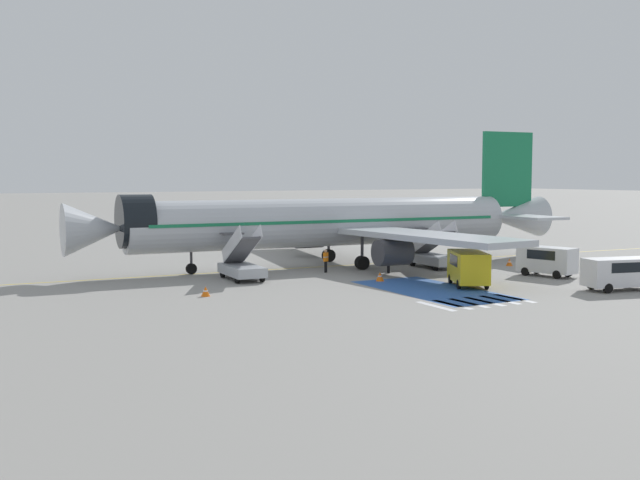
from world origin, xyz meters
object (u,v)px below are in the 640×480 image
at_px(traffic_cone_1, 509,262).
at_px(traffic_cone_2, 206,291).
at_px(service_van_2, 468,266).
at_px(fuel_tanker, 270,227).
at_px(boarding_stairs_aft, 433,256).
at_px(ground_crew_0, 326,259).
at_px(service_van_1, 619,271).
at_px(service_van_0, 547,259).
at_px(traffic_cone_0, 380,276).
at_px(boarding_stairs_forward, 242,266).
at_px(airliner, 335,222).
at_px(ground_crew_1, 389,260).

distance_m(traffic_cone_1, traffic_cone_2, 28.20).
bearing_deg(service_van_2, fuel_tanker, 111.98).
distance_m(boarding_stairs_aft, ground_crew_0, 9.40).
bearing_deg(service_van_1, traffic_cone_1, 0.43).
bearing_deg(service_van_1, fuel_tanker, 18.86).
relative_size(fuel_tanker, traffic_cone_1, 16.01).
relative_size(fuel_tanker, service_van_0, 2.18).
height_order(fuel_tanker, traffic_cone_0, fuel_tanker).
bearing_deg(service_van_0, boarding_stairs_forward, -39.52).
relative_size(airliner, traffic_cone_0, 65.64).
distance_m(airliner, ground_crew_0, 5.10).
bearing_deg(ground_crew_1, fuel_tanker, -4.24).
bearing_deg(service_van_0, boarding_stairs_aft, -78.36).
relative_size(service_van_0, service_van_2, 0.95).
distance_m(ground_crew_0, ground_crew_1, 4.90).
height_order(boarding_stairs_forward, service_van_0, boarding_stairs_forward).
relative_size(service_van_0, traffic_cone_1, 7.33).
relative_size(fuel_tanker, traffic_cone_0, 14.88).
distance_m(traffic_cone_0, traffic_cone_2, 13.40).
xyz_separation_m(airliner, fuel_tanker, (5.18, 24.86, -2.05)).
bearing_deg(airliner, ground_crew_0, 144.32).
height_order(airliner, boarding_stairs_forward, airliner).
bearing_deg(ground_crew_1, traffic_cone_2, 106.73).
xyz_separation_m(airliner, boarding_stairs_forward, (-10.04, -4.10, -2.69)).
height_order(fuel_tanker, service_van_0, fuel_tanker).
xyz_separation_m(service_van_0, service_van_1, (-0.92, -7.45, -0.04)).
bearing_deg(ground_crew_1, boarding_stairs_aft, -74.16).
bearing_deg(service_van_0, fuel_tanker, -97.51).
relative_size(boarding_stairs_aft, service_van_2, 1.11).
bearing_deg(boarding_stairs_aft, fuel_tanker, 95.25).
xyz_separation_m(boarding_stairs_aft, traffic_cone_1, (6.49, -1.96, -0.68)).
height_order(boarding_stairs_aft, traffic_cone_2, boarding_stairs_aft).
height_order(boarding_stairs_forward, fuel_tanker, boarding_stairs_forward).
relative_size(boarding_stairs_forward, ground_crew_1, 2.91).
distance_m(ground_crew_1, traffic_cone_1, 11.68).
bearing_deg(traffic_cone_1, boarding_stairs_forward, 173.37).
bearing_deg(traffic_cone_0, service_van_1, -43.78).
xyz_separation_m(fuel_tanker, traffic_cone_2, (-20.08, -35.01, -1.33)).
xyz_separation_m(boarding_stairs_forward, service_van_0, (21.04, -9.06, 0.32)).
bearing_deg(ground_crew_1, traffic_cone_0, 141.80).
bearing_deg(airliner, traffic_cone_2, 126.75).
bearing_deg(airliner, service_van_0, -137.59).
distance_m(service_van_1, ground_crew_0, 21.41).
xyz_separation_m(boarding_stairs_aft, service_van_0, (4.41, -8.33, 0.33)).
distance_m(boarding_stairs_aft, service_van_0, 9.43).
xyz_separation_m(boarding_stairs_aft, ground_crew_0, (-9.30, 1.40, 0.06)).
bearing_deg(service_van_0, traffic_cone_1, -124.32).
xyz_separation_m(airliner, traffic_cone_1, (13.09, -6.79, -3.38)).
xyz_separation_m(ground_crew_1, traffic_cone_2, (-16.36, -4.11, -0.74)).
height_order(service_van_2, traffic_cone_1, service_van_2).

